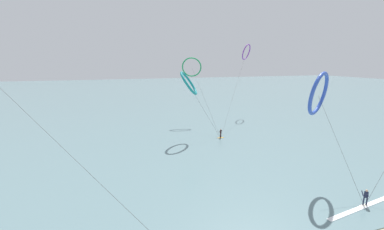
{
  "coord_description": "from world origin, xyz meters",
  "views": [
    {
      "loc": [
        -9.04,
        -5.81,
        13.91
      ],
      "look_at": [
        0.0,
        22.8,
        7.65
      ],
      "focal_mm": 24.07,
      "sensor_mm": 36.0,
      "label": 1
    }
  ],
  "objects": [
    {
      "name": "wave_crest_mid",
      "position": [
        13.64,
        10.73,
        0.06
      ],
      "size": [
        9.99,
        1.98,
        0.12
      ],
      "primitive_type": "cube",
      "rotation": [
        0.0,
        0.0,
        0.15
      ],
      "color": "white",
      "rests_on": "ground"
    },
    {
      "name": "kite_teal",
      "position": [
        4.24,
        38.09,
        10.11
      ],
      "size": [
        7.99,
        5.79,
        12.26
      ],
      "rotation": [
        0.0,
        0.0,
        1.14
      ],
      "color": "teal",
      "rests_on": "ground"
    },
    {
      "name": "sea_water",
      "position": [
        0.0,
        107.8,
        0.04
      ],
      "size": [
        400.0,
        200.0,
        0.08
      ],
      "primitive_type": "cube",
      "color": "slate",
      "rests_on": "ground"
    },
    {
      "name": "kite_cobalt",
      "position": [
        12.94,
        17.06,
        10.4
      ],
      "size": [
        4.91,
        7.98,
        12.89
      ],
      "rotation": [
        0.0,
        0.0,
        3.67
      ],
      "color": "#2647B7",
      "rests_on": "ground"
    },
    {
      "name": "kite_emerald",
      "position": [
        8.7,
        50.51,
        12.68
      ],
      "size": [
        4.66,
        15.59,
        14.88
      ],
      "rotation": [
        0.0,
        0.0,
        6.08
      ],
      "color": "#199351",
      "rests_on": "ground"
    },
    {
      "name": "surfer_ivory",
      "position": [
        13.96,
        10.87,
        0.82
      ],
      "size": [
        1.4,
        0.7,
        1.7
      ],
      "rotation": [
        0.0,
        0.0,
        2.62
      ],
      "color": "silver",
      "rests_on": "ground"
    },
    {
      "name": "kite_violet",
      "position": [
        25.14,
        55.5,
        16.29
      ],
      "size": [
        17.54,
        21.33,
        18.37
      ],
      "rotation": [
        0.0,
        0.0,
        3.83
      ],
      "color": "purple",
      "rests_on": "ground"
    },
    {
      "name": "surfer_amber",
      "position": [
        9.76,
        36.13,
        0.82
      ],
      "size": [
        1.4,
        0.73,
        1.7
      ],
      "rotation": [
        0.0,
        0.0,
        0.75
      ],
      "color": "orange",
      "rests_on": "ground"
    }
  ]
}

